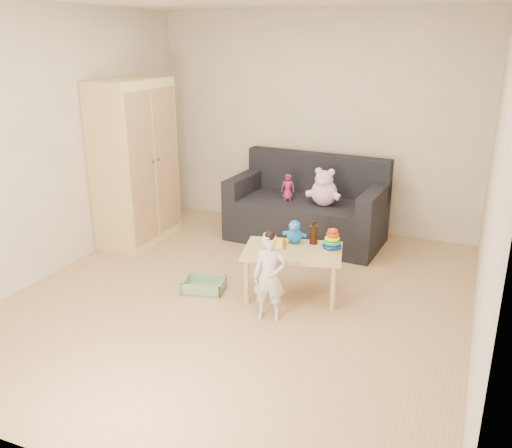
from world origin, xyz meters
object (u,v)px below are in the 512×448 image
at_px(wardrobe, 135,163).
at_px(play_table, 292,273).
at_px(toddler, 270,278).
at_px(sofa, 305,220).

distance_m(wardrobe, play_table, 2.38).
xyz_separation_m(wardrobe, toddler, (2.11, -1.20, -0.55)).
distance_m(play_table, toddler, 0.50).
relative_size(wardrobe, sofa, 1.05).
relative_size(play_table, toddler, 1.16).
bearing_deg(toddler, play_table, 73.54).
bearing_deg(sofa, play_table, -73.16).
height_order(wardrobe, sofa, wardrobe).
bearing_deg(sofa, wardrobe, -154.74).
xyz_separation_m(wardrobe, play_table, (2.15, -0.72, -0.70)).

